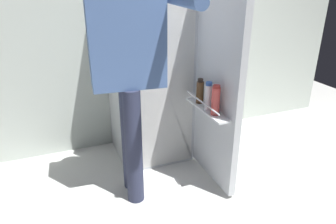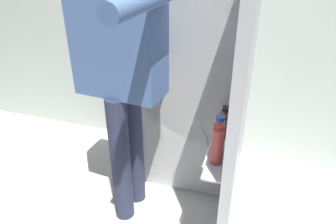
{
  "view_description": "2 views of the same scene",
  "coord_description": "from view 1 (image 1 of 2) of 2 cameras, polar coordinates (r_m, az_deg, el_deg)",
  "views": [
    {
      "loc": [
        -0.79,
        -1.9,
        1.5
      ],
      "look_at": [
        -0.08,
        -0.1,
        0.66
      ],
      "focal_mm": 33.37,
      "sensor_mm": 36.0,
      "label": 1
    },
    {
      "loc": [
        0.4,
        -1.45,
        1.61
      ],
      "look_at": [
        -0.04,
        -0.03,
        0.79
      ],
      "focal_mm": 34.25,
      "sensor_mm": 36.0,
      "label": 2
    }
  ],
  "objects": [
    {
      "name": "kitchen_wall",
      "position": [
        2.9,
        -5.99,
        18.01
      ],
      "size": [
        4.4,
        0.1,
        2.48
      ],
      "primitive_type": "cube",
      "color": "beige",
      "rests_on": "ground_plane"
    },
    {
      "name": "ground_plane",
      "position": [
        2.55,
        0.8,
        -12.77
      ],
      "size": [
        6.23,
        6.23,
        0.0
      ],
      "primitive_type": "plane",
      "color": "silver"
    },
    {
      "name": "refrigerator",
      "position": [
        2.61,
        -2.66,
        8.74
      ],
      "size": [
        0.66,
        1.17,
        1.7
      ],
      "color": "silver",
      "rests_on": "ground_plane"
    },
    {
      "name": "person",
      "position": [
        2.02,
        -7.2,
        9.79
      ],
      "size": [
        0.57,
        0.82,
        1.71
      ],
      "color": "#2D334C",
      "rests_on": "ground_plane"
    }
  ]
}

